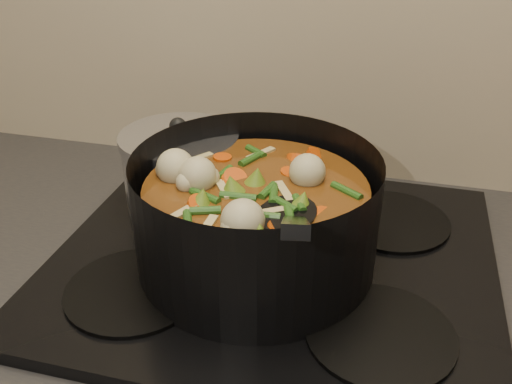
# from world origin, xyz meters

# --- Properties ---
(stovetop) EXTENTS (0.62, 0.54, 0.03)m
(stovetop) POSITION_xyz_m (0.00, 1.93, 0.92)
(stovetop) COLOR black
(stovetop) RESTS_ON counter
(stockpot) EXTENTS (0.33, 0.43, 0.24)m
(stockpot) POSITION_xyz_m (-0.02, 1.90, 1.01)
(stockpot) COLOR black
(stockpot) RESTS_ON stovetop
(saucepan) EXTENTS (0.19, 0.19, 0.15)m
(saucepan) POSITION_xyz_m (-0.18, 2.03, 0.99)
(saucepan) COLOR silver
(saucepan) RESTS_ON stovetop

